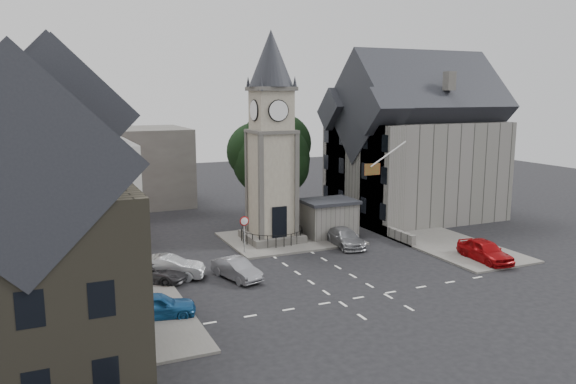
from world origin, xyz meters
name	(u,v)px	position (x,y,z in m)	size (l,w,h in m)	color
ground	(318,270)	(0.00, 0.00, 0.00)	(120.00, 120.00, 0.00)	black
pavement_west	(111,267)	(-12.50, 6.00, 0.07)	(6.00, 30.00, 0.14)	#595651
pavement_east	(398,226)	(12.00, 8.00, 0.07)	(6.00, 26.00, 0.14)	#595651
central_island	(289,239)	(1.50, 8.00, 0.08)	(10.00, 8.00, 0.16)	#595651
road_markings	(361,297)	(0.00, -5.50, 0.01)	(20.00, 8.00, 0.01)	silver
clock_tower	(271,139)	(0.00, 7.99, 8.12)	(4.86, 4.86, 16.25)	#4C4944
stone_shelter	(329,218)	(4.80, 7.50, 1.55)	(4.30, 3.30, 3.08)	slate
town_tree	(271,147)	(2.00, 13.00, 6.97)	(7.20, 7.20, 10.80)	black
warning_sign_post	(244,227)	(-3.20, 5.43, 2.03)	(0.70, 0.19, 2.85)	black
terrace_pink	(51,157)	(-15.50, 16.00, 6.58)	(8.10, 7.60, 12.80)	#C6888E
terrace_cream	(55,170)	(-15.50, 8.00, 6.58)	(8.10, 7.60, 12.80)	beige
terrace_tudor	(60,196)	(-15.50, 0.00, 6.19)	(8.10, 7.60, 12.00)	silver
building_sw_stone	(29,259)	(-17.00, -9.00, 5.35)	(8.60, 7.60, 10.40)	#423E32
backdrop_west	(87,169)	(-12.00, 28.00, 4.00)	(20.00, 10.00, 8.00)	#4C4944
east_building	(414,151)	(15.59, 11.00, 6.26)	(14.40, 11.40, 12.60)	slate
east_boundary_wall	(359,220)	(9.20, 10.00, 0.45)	(0.40, 16.00, 0.90)	slate
flagpole	(388,154)	(8.00, 4.00, 7.00)	(3.68, 0.10, 2.74)	white
car_west_blue	(156,306)	(-11.36, -3.80, 0.69)	(1.63, 4.04, 1.38)	#184F88
car_west_silver	(169,268)	(-9.40, 2.29, 0.74)	(1.56, 4.47, 1.47)	#9EA2A6
car_west_grey	(154,272)	(-10.37, 2.16, 0.61)	(2.04, 4.42, 1.23)	#2E2D30
car_island_silver	(237,269)	(-5.50, 0.50, 0.65)	(1.38, 3.95, 1.30)	gray
car_island_east	(345,237)	(4.61, 4.50, 0.67)	(1.87, 4.60, 1.34)	gray
car_east_red	(485,251)	(11.50, -3.00, 0.78)	(1.83, 4.56, 1.55)	#9F080B
pedestrian	(392,221)	(10.58, 7.00, 0.92)	(0.67, 0.44, 1.84)	#A8A18B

